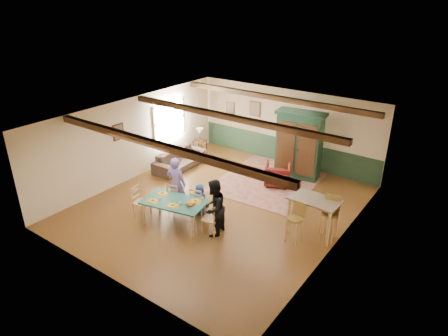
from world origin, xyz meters
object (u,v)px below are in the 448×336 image
Objects in this scene: counter_table at (313,217)px; bar_stool_left at (295,223)px; dining_chair_far_right at (199,201)px; dining_chair_end_left at (142,202)px; dining_chair_end_right at (211,218)px; end_table at (200,147)px; sofa at (180,159)px; dining_chair_far_left at (176,196)px; armchair at (278,175)px; bar_stool_right at (329,219)px; person_man at (176,184)px; dining_table at (175,213)px; table_lamp at (200,134)px; armoire at (299,145)px; cat at (189,204)px; person_woman at (214,208)px; person_child at (200,199)px.

bar_stool_left is (-0.22, -0.59, 0.02)m from counter_table.
dining_chair_end_left is (-1.27, -0.94, 0.00)m from dining_chair_far_right.
dining_chair_end_right is 5.53m from end_table.
dining_chair_end_left is 3.39m from sofa.
sofa is at bearing -80.05° from end_table.
dining_chair_far_left and dining_chair_end_left have the same top height.
bar_stool_right is (2.53, -1.97, 0.23)m from armchair.
dining_table is at bearing 116.57° from person_man.
armchair reaches higher than sofa.
person_man is (-1.56, 0.44, 0.36)m from dining_chair_end_right.
dining_table is 3.39× the size of table_lamp.
armoire is at bearing 120.20° from bar_stool_left.
table_lamp reaches higher than cat.
armoire is at bearing -125.73° from person_man.
table_lamp is at bearing 8.26° from sofa.
dining_table is at bearing 169.70° from cat.
table_lamp is (-2.14, 3.75, 0.34)m from dining_chair_far_left.
dining_table is 0.77m from dining_chair_far_right.
end_table is at bearing -148.91° from person_woman.
dining_chair_far_right is at bearing 174.29° from person_man.
armoire is (0.16, 4.45, 0.36)m from person_woman.
person_child is 1.73× the size of end_table.
armchair is at bearing -117.48° from dining_chair_far_right.
armchair is (1.08, 3.71, 0.01)m from dining_table.
person_man is 1.72× the size of person_child.
person_man is at bearing 38.98° from armchair.
armoire is at bearing -37.12° from dining_chair_end_left.
person_man is (0.53, 0.87, 0.36)m from dining_chair_end_left.
dining_chair_end_left is 1.00× the size of dining_chair_end_right.
person_woman is (1.65, -0.42, -0.03)m from person_man.
armoire is at bearing -125.18° from dining_chair_far_left.
person_child is at bearing 49.94° from armchair.
dining_table is 5.07m from end_table.
bar_stool_right is (4.11, 1.16, 0.15)m from dining_chair_far_left.
dining_chair_end_left is 4.82m from end_table.
armoire is at bearing 5.15° from table_lamp.
dining_chair_end_left is 0.39× the size of armoire.
person_woman is at bearing -128.78° from sofa.
person_child reaches higher than cat.
cat is at bearing 136.55° from person_man.
bar_stool_left reaches higher than end_table.
table_lamp is (-3.16, 4.32, 0.01)m from cat.
counter_table is at bearing -24.24° from end_table.
person_woman is (1.14, 0.23, 0.42)m from dining_table.
armchair is at bearing 169.38° from person_woman.
table_lamp reaches higher than person_child.
dining_chair_end_right is at bearing -157.07° from bar_stool_right.
armoire is 1.26m from armchair.
dining_chair_end_right is at bearing -90.00° from dining_chair_end_left.
dining_table is 3.63m from counter_table.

